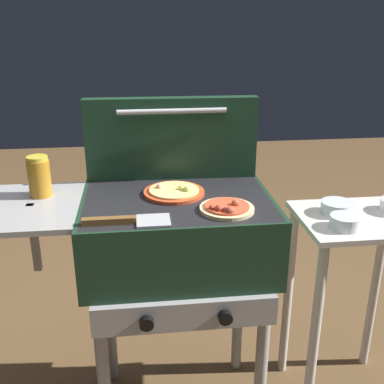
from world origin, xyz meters
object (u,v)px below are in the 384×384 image
Objects in this scene: pizza_cheese at (174,192)px; spatula at (128,221)px; grill at (174,237)px; sauce_jar at (39,177)px; prep_table at (353,273)px; topping_bowl_middle at (345,222)px; pizza_pepperoni at (227,208)px; topping_bowl_near at (337,208)px.

pizza_cheese reaches higher than spatula.
grill is 0.50m from sauce_jar.
pizza_cheese is at bearing 79.95° from grill.
sauce_jar reaches higher than prep_table.
sauce_jar is 1.04m from topping_bowl_middle.
topping_bowl_middle is at bearing 6.02° from pizza_pepperoni.
spatula reaches higher than grill.
topping_bowl_middle is (-0.10, -0.08, 0.25)m from prep_table.
pizza_cheese is 1.79× the size of topping_bowl_near.
topping_bowl_near is (0.60, 0.04, 0.06)m from grill.
spatula is 0.74m from topping_bowl_middle.
prep_table is (0.67, -0.04, -0.34)m from pizza_cheese.
pizza_cheese is at bearing 132.20° from pizza_pepperoni.
pizza_pepperoni is 1.24× the size of sauce_jar.
grill is 5.58× the size of pizza_pepperoni.
pizza_pepperoni is 1.66× the size of topping_bowl_middle.
sauce_jar is 1.19m from prep_table.
spatula is 2.50× the size of topping_bowl_middle.
pizza_cheese is at bearing 54.30° from spatula.
sauce_jar is 1.05m from topping_bowl_near.
pizza_pepperoni reaches higher than spatula.
topping_bowl_near is (0.59, 0.00, -0.09)m from pizza_cheese.
prep_table is (1.12, -0.08, -0.40)m from sauce_jar.
pizza_cheese is 0.59m from topping_bowl_middle.
sauce_jar is 1.19× the size of topping_bowl_near.
spatula is at bearing -172.43° from topping_bowl_middle.
grill is at bearing 172.17° from topping_bowl_middle.
topping_bowl_middle is at bearing -9.03° from sauce_jar.
sauce_jar is 0.40m from spatula.
grill is 6.91× the size of sauce_jar.
sauce_jar is at bearing 161.08° from pizza_pepperoni.
sauce_jar is 0.17× the size of prep_table.
topping_bowl_near is at bearing 20.74° from pizza_pepperoni.
spatula is 0.79m from topping_bowl_near.
topping_bowl_middle is (0.73, 0.10, -0.09)m from spatula.
topping_bowl_middle is (0.57, -0.12, -0.09)m from pizza_cheese.
topping_bowl_near is at bearing -2.13° from sauce_jar.
grill is 8.24× the size of topping_bowl_near.
prep_table is (0.67, 0.00, -0.19)m from grill.
prep_table is 6.85× the size of topping_bowl_near.
spatula is at bearing -130.38° from grill.
topping_bowl_near is 0.13m from topping_bowl_middle.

